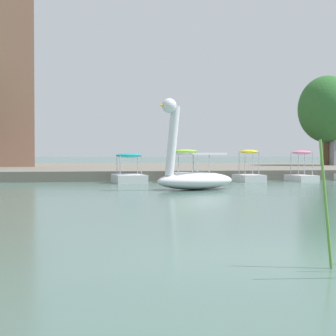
# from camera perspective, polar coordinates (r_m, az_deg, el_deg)

# --- Properties ---
(ground_plane) EXTENTS (444.73, 444.73, 0.00)m
(ground_plane) POSITION_cam_1_polar(r_m,az_deg,el_deg) (7.99, 10.99, -8.42)
(ground_plane) COLOR #47665B
(shore_bank_far) EXTENTS (115.12, 23.33, 0.50)m
(shore_bank_far) POSITION_cam_1_polar(r_m,az_deg,el_deg) (40.51, -6.51, -0.18)
(shore_bank_far) COLOR #6B665B
(shore_bank_far) RESTS_ON ground_plane
(swan_boat) EXTENTS (3.58, 2.67, 3.36)m
(swan_boat) POSITION_cam_1_polar(r_m,az_deg,el_deg) (22.46, 2.38, -0.53)
(swan_boat) COLOR white
(swan_boat) RESTS_ON ground_plane
(pedal_boat_teal) EXTENTS (1.46, 2.28, 1.36)m
(pedal_boat_teal) POSITION_cam_1_polar(r_m,az_deg,el_deg) (27.56, -3.72, -0.59)
(pedal_boat_teal) COLOR white
(pedal_boat_teal) RESTS_ON ground_plane
(pedal_boat_lime) EXTENTS (1.34, 2.36, 1.55)m
(pedal_boat_lime) POSITION_cam_1_polar(r_m,az_deg,el_deg) (28.05, 1.68, -0.50)
(pedal_boat_lime) COLOR white
(pedal_boat_lime) RESTS_ON ground_plane
(pedal_boat_yellow) EXTENTS (1.19, 1.86, 1.53)m
(pedal_boat_yellow) POSITION_cam_1_polar(r_m,az_deg,el_deg) (28.94, 7.67, -0.45)
(pedal_boat_yellow) COLOR white
(pedal_boat_yellow) RESTS_ON ground_plane
(pedal_boat_pink) EXTENTS (1.19, 1.81, 1.50)m
(pedal_boat_pink) POSITION_cam_1_polar(r_m,az_deg,el_deg) (29.98, 12.55, -0.32)
(pedal_boat_pink) COLOR white
(pedal_boat_pink) RESTS_ON ground_plane
(tree_broadleaf_right) EXTENTS (4.93, 5.47, 6.47)m
(tree_broadleaf_right) POSITION_cam_1_polar(r_m,az_deg,el_deg) (45.07, 14.86, 5.40)
(tree_broadleaf_right) COLOR #4C3823
(tree_broadleaf_right) RESTS_ON shore_bank_far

